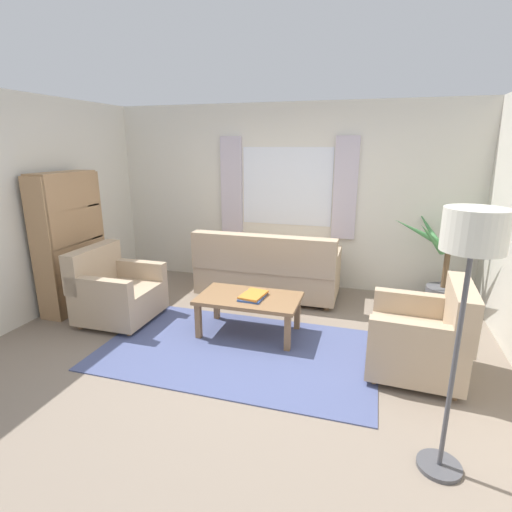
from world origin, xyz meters
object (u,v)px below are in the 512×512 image
(coffee_table, at_px, (249,301))
(standing_lamp, at_px, (471,257))
(book_stack_on_table, at_px, (253,296))
(bookshelf, at_px, (73,240))
(couch, at_px, (267,271))
(potted_plant, at_px, (446,268))
(armchair_right, at_px, (423,337))
(armchair_left, at_px, (115,292))

(coffee_table, distance_m, standing_lamp, 2.53)
(book_stack_on_table, relative_size, bookshelf, 0.21)
(bookshelf, bearing_deg, couch, 114.69)
(book_stack_on_table, xyz_separation_m, potted_plant, (2.09, 1.39, 0.09))
(armchair_right, relative_size, book_stack_on_table, 2.48)
(armchair_right, distance_m, coffee_table, 1.77)
(armchair_right, bearing_deg, standing_lamp, 3.98)
(armchair_right, bearing_deg, bookshelf, -92.67)
(book_stack_on_table, xyz_separation_m, standing_lamp, (1.71, -1.45, 0.97))
(coffee_table, height_order, bookshelf, bookshelf)
(armchair_left, relative_size, potted_plant, 0.67)
(couch, distance_m, bookshelf, 2.52)
(potted_plant, distance_m, standing_lamp, 3.00)
(bookshelf, xyz_separation_m, standing_lamp, (4.11, -1.59, 0.54))
(bookshelf, bearing_deg, coffee_table, 87.07)
(book_stack_on_table, bearing_deg, coffee_table, 163.57)
(armchair_right, xyz_separation_m, book_stack_on_table, (-1.69, 0.28, 0.11))
(couch, bearing_deg, coffee_table, 95.34)
(potted_plant, bearing_deg, armchair_right, -103.46)
(book_stack_on_table, xyz_separation_m, bookshelf, (-2.40, 0.14, 0.43))
(armchair_right, xyz_separation_m, coffee_table, (-1.75, 0.29, 0.03))
(bookshelf, relative_size, standing_lamp, 1.01)
(potted_plant, relative_size, standing_lamp, 0.78)
(couch, bearing_deg, potted_plant, -174.39)
(armchair_left, relative_size, book_stack_on_table, 2.47)
(standing_lamp, bearing_deg, potted_plant, 82.39)
(standing_lamp, bearing_deg, book_stack_on_table, 139.66)
(armchair_left, xyz_separation_m, coffee_table, (1.63, 0.10, 0.03))
(potted_plant, bearing_deg, armchair_left, -158.79)
(bookshelf, distance_m, standing_lamp, 4.44)
(armchair_right, xyz_separation_m, bookshelf, (-4.09, 0.41, 0.53))
(couch, xyz_separation_m, bookshelf, (-2.24, -1.03, 0.52))
(armchair_right, height_order, coffee_table, armchair_right)
(standing_lamp, bearing_deg, couch, 125.56)
(armchair_left, height_order, coffee_table, armchair_left)
(armchair_left, height_order, potted_plant, potted_plant)
(potted_plant, height_order, standing_lamp, standing_lamp)
(armchair_right, relative_size, bookshelf, 0.51)
(armchair_right, bearing_deg, armchair_left, -90.25)
(couch, distance_m, armchair_left, 1.97)
(standing_lamp, bearing_deg, coffee_table, 140.21)
(couch, relative_size, armchair_left, 2.16)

